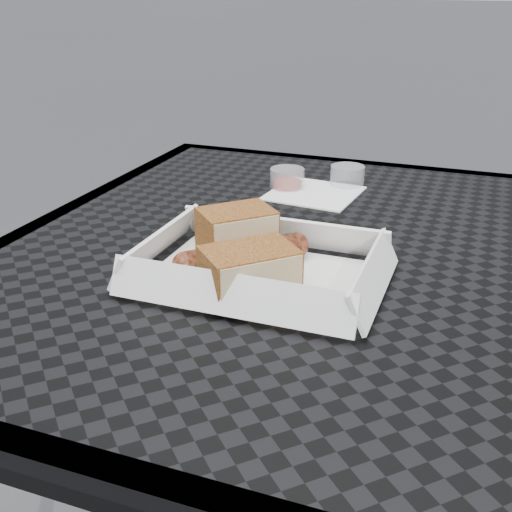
% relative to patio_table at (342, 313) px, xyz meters
% --- Properties ---
extents(patio_table, '(0.80, 0.80, 0.74)m').
position_rel_patio_table_xyz_m(patio_table, '(0.00, 0.00, 0.00)').
color(patio_table, black).
rests_on(patio_table, ground).
extents(food_tray, '(0.22, 0.15, 0.00)m').
position_rel_patio_table_xyz_m(food_tray, '(-0.07, -0.09, 0.08)').
color(food_tray, white).
rests_on(food_tray, patio_table).
extents(bratwurst, '(0.12, 0.12, 0.03)m').
position_rel_patio_table_xyz_m(bratwurst, '(-0.09, -0.08, 0.09)').
color(bratwurst, brown).
rests_on(bratwurst, food_tray).
extents(bread_near, '(0.10, 0.10, 0.05)m').
position_rel_patio_table_xyz_m(bread_near, '(-0.11, -0.05, 0.10)').
color(bread_near, brown).
rests_on(bread_near, food_tray).
extents(bread_far, '(0.10, 0.10, 0.04)m').
position_rel_patio_table_xyz_m(bread_far, '(-0.07, -0.13, 0.10)').
color(bread_far, brown).
rests_on(bread_far, food_tray).
extents(veg_garnish, '(0.03, 0.03, 0.00)m').
position_rel_patio_table_xyz_m(veg_garnish, '(0.00, -0.14, 0.08)').
color(veg_garnish, '#F7530A').
rests_on(veg_garnish, food_tray).
extents(napkin, '(0.13, 0.13, 0.00)m').
position_rel_patio_table_xyz_m(napkin, '(-0.09, 0.19, 0.08)').
color(napkin, white).
rests_on(napkin, patio_table).
extents(condiment_cup_sauce, '(0.05, 0.05, 0.03)m').
position_rel_patio_table_xyz_m(condiment_cup_sauce, '(-0.14, 0.21, 0.09)').
color(condiment_cup_sauce, maroon).
rests_on(condiment_cup_sauce, patio_table).
extents(condiment_cup_empty, '(0.05, 0.05, 0.03)m').
position_rel_patio_table_xyz_m(condiment_cup_empty, '(-0.06, 0.25, 0.09)').
color(condiment_cup_empty, silver).
rests_on(condiment_cup_empty, patio_table).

